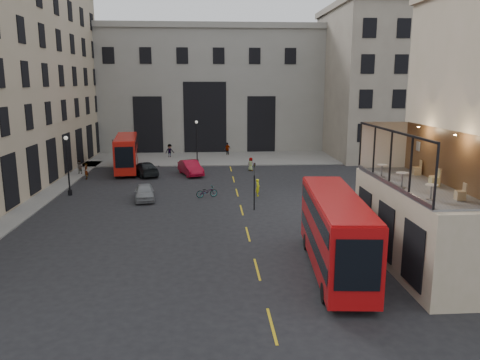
{
  "coord_description": "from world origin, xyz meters",
  "views": [
    {
      "loc": [
        -4.51,
        -23.65,
        9.93
      ],
      "look_at": [
        -2.3,
        9.35,
        3.0
      ],
      "focal_mm": 35.0,
      "sensor_mm": 36.0,
      "label": 1
    }
  ],
  "objects": [
    {
      "name": "car_b",
      "position": [
        -6.54,
        26.74,
        0.79
      ],
      "size": [
        3.13,
        5.07,
        1.58
      ],
      "primitive_type": "imported",
      "rotation": [
        0.0,
        0.0,
        0.33
      ],
      "color": "maroon",
      "rests_on": "ground"
    },
    {
      "name": "pedestrian_e",
      "position": [
        -17.35,
        25.21,
        0.82
      ],
      "size": [
        0.54,
        0.69,
        1.65
      ],
      "primitive_type": "imported",
      "rotation": [
        0.0,
        0.0,
        4.99
      ],
      "color": "gray",
      "rests_on": "ground"
    },
    {
      "name": "pedestrian_a",
      "position": [
        -18.56,
        27.42,
        0.81
      ],
      "size": [
        0.91,
        0.79,
        1.62
      ],
      "primitive_type": "imported",
      "rotation": [
        0.0,
        0.0,
        -0.25
      ],
      "color": "gray",
      "rests_on": "ground"
    },
    {
      "name": "building_right",
      "position": [
        20.0,
        39.97,
        10.39
      ],
      "size": [
        16.6,
        18.6,
        20.0
      ],
      "color": "gray",
      "rests_on": "ground"
    },
    {
      "name": "traffic_light_far",
      "position": [
        -15.0,
        28.0,
        2.42
      ],
      "size": [
        0.16,
        0.2,
        3.8
      ],
      "color": "black",
      "rests_on": "ground"
    },
    {
      "name": "cafe_table_mid",
      "position": [
        5.4,
        -0.7,
        5.12
      ],
      "size": [
        0.63,
        0.63,
        0.79
      ],
      "color": "beige",
      "rests_on": "cafe_floor"
    },
    {
      "name": "pedestrian_b",
      "position": [
        -9.74,
        38.52,
        0.93
      ],
      "size": [
        1.38,
        1.12,
        1.87
      ],
      "primitive_type": "imported",
      "rotation": [
        0.0,
        0.0,
        0.42
      ],
      "color": "gray",
      "rests_on": "ground"
    },
    {
      "name": "pavement_far",
      "position": [
        -6.0,
        38.0,
        0.06
      ],
      "size": [
        40.0,
        12.0,
        0.12
      ],
      "primitive_type": "cube",
      "color": "slate",
      "rests_on": "ground"
    },
    {
      "name": "cafe_chair_b",
      "position": [
        7.43,
        -0.14,
        4.87
      ],
      "size": [
        0.51,
        0.51,
        0.88
      ],
      "color": "tan",
      "rests_on": "cafe_floor"
    },
    {
      "name": "car_c",
      "position": [
        -11.48,
        26.73,
        0.73
      ],
      "size": [
        3.87,
        5.42,
        1.46
      ],
      "primitive_type": "imported",
      "rotation": [
        0.0,
        0.0,
        3.55
      ],
      "color": "black",
      "rests_on": "ground"
    },
    {
      "name": "ground",
      "position": [
        0.0,
        0.0,
        0.0
      ],
      "size": [
        140.0,
        140.0,
        0.0
      ],
      "primitive_type": "plane",
      "color": "black",
      "rests_on": "ground"
    },
    {
      "name": "street_lamp_a",
      "position": [
        -17.0,
        18.0,
        2.39
      ],
      "size": [
        0.36,
        0.36,
        5.33
      ],
      "color": "black",
      "rests_on": "ground"
    },
    {
      "name": "cafe_table_far",
      "position": [
        5.39,
        2.11,
        5.07
      ],
      "size": [
        0.57,
        0.57,
        0.72
      ],
      "color": "beige",
      "rests_on": "cafe_floor"
    },
    {
      "name": "cafe_table_near",
      "position": [
        5.73,
        -3.24,
        5.07
      ],
      "size": [
        0.57,
        0.57,
        0.71
      ],
      "color": "beige",
      "rests_on": "cafe_floor"
    },
    {
      "name": "pedestrian_d",
      "position": [
        0.23,
        28.79,
        0.76
      ],
      "size": [
        0.88,
        0.83,
        1.52
      ],
      "primitive_type": "imported",
      "rotation": [
        0.0,
        0.0,
        2.51
      ],
      "color": "gray",
      "rests_on": "ground"
    },
    {
      "name": "bus_far",
      "position": [
        -13.86,
        29.55,
        2.23
      ],
      "size": [
        3.49,
        10.16,
        3.97
      ],
      "color": "#B5140C",
      "rests_on": "ground"
    },
    {
      "name": "host_frontage",
      "position": [
        6.5,
        0.0,
        2.25
      ],
      "size": [
        3.0,
        11.0,
        4.5
      ],
      "primitive_type": "cube",
      "color": "#BCA78D",
      "rests_on": "ground"
    },
    {
      "name": "cafe_floor",
      "position": [
        6.5,
        0.0,
        4.55
      ],
      "size": [
        3.0,
        10.0,
        0.1
      ],
      "primitive_type": "cube",
      "color": "slate",
      "rests_on": "host_frontage"
    },
    {
      "name": "street_lamp_b",
      "position": [
        -6.0,
        34.0,
        2.39
      ],
      "size": [
        0.36,
        0.36,
        5.33
      ],
      "color": "black",
      "rests_on": "ground"
    },
    {
      "name": "cafe_chair_a",
      "position": [
        7.04,
        -3.43,
        4.85
      ],
      "size": [
        0.44,
        0.44,
        0.81
      ],
      "color": "tan",
      "rests_on": "cafe_floor"
    },
    {
      "name": "cafe_chair_d",
      "position": [
        7.66,
        2.54,
        4.86
      ],
      "size": [
        0.49,
        0.49,
        0.87
      ],
      "color": "tan",
      "rests_on": "cafe_floor"
    },
    {
      "name": "traffic_light_near",
      "position": [
        -1.0,
        12.0,
        2.42
      ],
      "size": [
        0.16,
        0.2,
        3.8
      ],
      "color": "black",
      "rests_on": "ground"
    },
    {
      "name": "pedestrian_c",
      "position": [
        -1.98,
        40.0,
        0.91
      ],
      "size": [
        1.11,
        1.03,
        1.83
      ],
      "primitive_type": "imported",
      "rotation": [
        0.0,
        0.0,
        3.84
      ],
      "color": "gray",
      "rests_on": "ground"
    },
    {
      "name": "cafe_chair_c",
      "position": [
        7.25,
        -0.46,
        4.87
      ],
      "size": [
        0.47,
        0.47,
        0.89
      ],
      "color": "#CFB977",
      "rests_on": "cafe_floor"
    },
    {
      "name": "car_a",
      "position": [
        -10.09,
        15.88,
        0.68
      ],
      "size": [
        2.15,
        4.19,
        1.36
      ],
      "primitive_type": "imported",
      "rotation": [
        0.0,
        0.0,
        0.14
      ],
      "color": "gray",
      "rests_on": "ground"
    },
    {
      "name": "gateway",
      "position": [
        -5.0,
        47.99,
        9.39
      ],
      "size": [
        35.0,
        10.6,
        18.0
      ],
      "color": "gray",
      "rests_on": "ground"
    },
    {
      "name": "cyclist",
      "position": [
        -0.23,
        16.6,
        0.77
      ],
      "size": [
        0.43,
        0.6,
        1.54
      ],
      "primitive_type": "imported",
      "rotation": [
        0.0,
        0.0,
        1.47
      ],
      "color": "yellow",
      "rests_on": "ground"
    },
    {
      "name": "bus_near",
      "position": [
        2.06,
        -0.52,
        2.34
      ],
      "size": [
        3.26,
        10.59,
        4.16
      ],
      "color": "#A50B0D",
      "rests_on": "ground"
    },
    {
      "name": "bicycle",
      "position": [
        -4.75,
        16.44,
        0.5
      ],
      "size": [
        2.01,
        1.18,
        1.0
      ],
      "primitive_type": "imported",
      "rotation": [
        0.0,
        0.0,
        1.86
      ],
      "color": "gray",
      "rests_on": "ground"
    }
  ]
}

